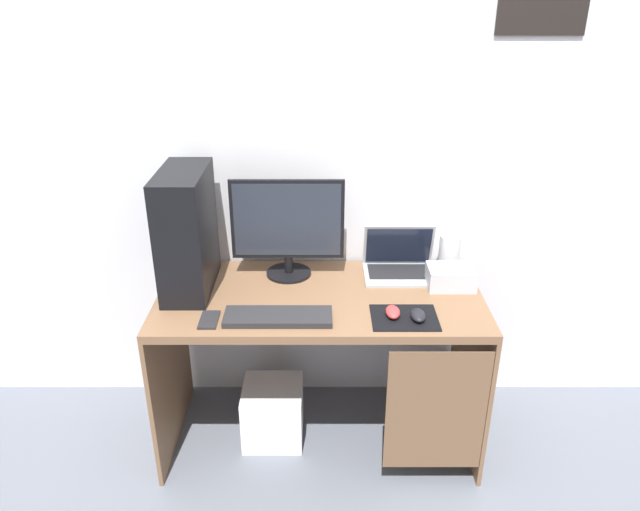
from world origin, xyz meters
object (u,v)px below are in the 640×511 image
laptop (399,264)px  subwoofer (273,412)px  speaker (449,253)px  mouse_left (393,312)px  mouse_right (418,315)px  pc_tower (187,231)px  cell_phone (209,320)px  monitor (288,227)px  keyboard (278,317)px  projector (451,277)px

laptop → subwoofer: bearing=-159.6°
subwoofer → speaker: bearing=16.9°
mouse_left → mouse_right: 0.10m
pc_tower → subwoofer: pc_tower is taller
mouse_right → subwoofer: size_ratio=0.36×
mouse_right → cell_phone: (-0.81, -0.01, -0.02)m
monitor → keyboard: size_ratio=1.16×
monitor → cell_phone: size_ratio=3.76×
pc_tower → monitor: (0.41, 0.11, -0.03)m
monitor → keyboard: bearing=-93.4°
keyboard → cell_phone: 0.27m
laptop → projector: size_ratio=1.57×
laptop → projector: (0.21, -0.13, 0.00)m
speaker → cell_phone: (-1.01, -0.44, -0.08)m
monitor → mouse_right: bearing=-36.8°
monitor → keyboard: monitor is taller
laptop → mouse_left: laptop is taller
mouse_left → monitor: bearing=139.4°
subwoofer → cell_phone: bearing=-136.6°
speaker → mouse_left: bearing=-125.6°
laptop → cell_phone: (-0.78, -0.41, -0.04)m
monitor → keyboard: 0.44m
speaker → mouse_right: speaker is taller
laptop → keyboard: laptop is taller
projector → mouse_right: (-0.18, -0.28, -0.02)m
projector → cell_phone: 1.03m
keyboard → subwoofer: (-0.05, 0.19, -0.62)m
pc_tower → projector: (1.11, 0.00, -0.21)m
subwoofer → monitor: bearing=68.4°
mouse_right → cell_phone: bearing=-179.6°
pc_tower → monitor: bearing=15.4°
pc_tower → speaker: bearing=8.1°
keyboard → mouse_left: size_ratio=4.38×
pc_tower → keyboard: bearing=-35.1°
laptop → mouse_left: 0.39m
laptop → projector: 0.24m
subwoofer → projector: bearing=6.1°
keyboard → subwoofer: keyboard is taller
cell_phone → monitor: bearing=53.8°
pc_tower → monitor: pc_tower is taller
speaker → subwoofer: bearing=-163.1°
projector → subwoofer: size_ratio=0.74×
mouse_left → laptop: bearing=79.8°
projector → cell_phone: (-0.99, -0.28, -0.04)m
monitor → speaker: bearing=3.8°
speaker → mouse_left: (-0.30, -0.41, -0.06)m
monitor → mouse_left: size_ratio=5.09×
speaker → cell_phone: size_ratio=1.32×
keyboard → cell_phone: (-0.27, -0.01, -0.01)m
projector → mouse_right: size_ratio=2.08×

